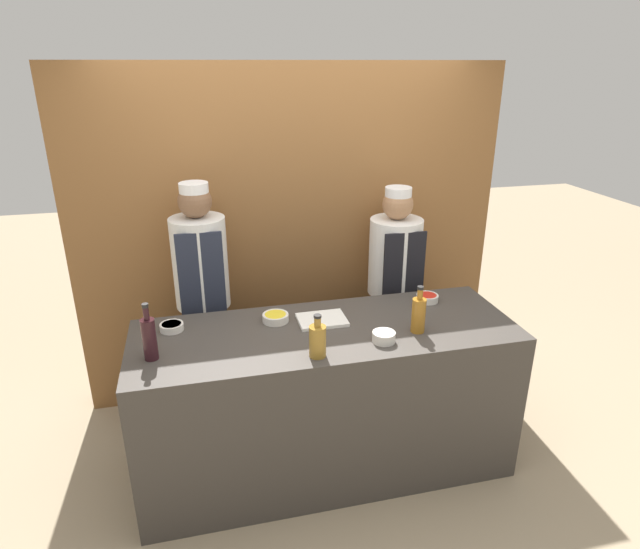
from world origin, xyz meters
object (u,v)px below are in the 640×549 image
object	(u,v)px
sauce_bowl_red	(427,298)
cutting_board	(323,320)
bottle_wine	(149,338)
chef_right	(393,288)
sauce_bowl_brown	(384,336)
sauce_bowl_yellow	(276,317)
bottle_amber	(419,314)
sauce_bowl_orange	(172,327)
bottle_vinegar	(318,340)
chef_left	(203,299)

from	to	relation	value
sauce_bowl_red	cutting_board	world-z (taller)	sauce_bowl_red
cutting_board	bottle_wine	xyz separation A→B (m)	(-0.96, -0.21, 0.11)
sauce_bowl_red	chef_right	size ratio (longest dim) A/B	0.09
sauce_bowl_brown	sauce_bowl_yellow	size ratio (longest dim) A/B	0.82
bottle_wine	chef_right	size ratio (longest dim) A/B	0.19
sauce_bowl_red	cutting_board	size ratio (longest dim) A/B	0.49
bottle_amber	sauce_bowl_orange	bearing A→B (deg)	165.82
sauce_bowl_brown	cutting_board	xyz separation A→B (m)	(-0.27, 0.32, -0.02)
sauce_bowl_brown	bottle_vinegar	distance (m)	0.40
sauce_bowl_yellow	chef_left	distance (m)	0.65
sauce_bowl_orange	sauce_bowl_brown	bearing A→B (deg)	-20.02
sauce_bowl_yellow	chef_right	bearing A→B (deg)	28.23
sauce_bowl_orange	bottle_vinegar	size ratio (longest dim) A/B	0.57
chef_right	cutting_board	bearing A→B (deg)	-139.51
sauce_bowl_orange	bottle_amber	distance (m)	1.41
bottle_wine	chef_right	xyz separation A→B (m)	(1.63, 0.78, -0.22)
cutting_board	bottle_amber	bearing A→B (deg)	-26.82
cutting_board	chef_right	bearing A→B (deg)	40.49
sauce_bowl_brown	cutting_board	world-z (taller)	sauce_bowl_brown
sauce_bowl_brown	chef_left	world-z (taller)	chef_left
sauce_bowl_orange	cutting_board	bearing A→B (deg)	-6.17
bottle_amber	sauce_bowl_red	bearing A→B (deg)	58.59
sauce_bowl_orange	bottle_vinegar	world-z (taller)	bottle_vinegar
sauce_bowl_yellow	bottle_amber	bearing A→B (deg)	-22.44
cutting_board	chef_left	bearing A→B (deg)	139.85
sauce_bowl_red	bottle_vinegar	size ratio (longest dim) A/B	0.59
cutting_board	bottle_vinegar	distance (m)	0.41
bottle_wine	bottle_amber	bearing A→B (deg)	-1.66
sauce_bowl_red	sauce_bowl_brown	bearing A→B (deg)	-135.91
cutting_board	sauce_bowl_brown	bearing A→B (deg)	-50.09
sauce_bowl_yellow	chef_right	xyz separation A→B (m)	(0.94, 0.50, -0.12)
sauce_bowl_red	sauce_bowl_yellow	size ratio (longest dim) A/B	0.90
sauce_bowl_orange	bottle_amber	xyz separation A→B (m)	(1.36, -0.34, 0.09)
sauce_bowl_red	cutting_board	distance (m)	0.73
chef_right	bottle_vinegar	bearing A→B (deg)	-129.61
bottle_vinegar	chef_right	distance (m)	1.25
bottle_wine	sauce_bowl_red	bearing A→B (deg)	11.10
bottle_vinegar	cutting_board	bearing A→B (deg)	72.45
sauce_bowl_yellow	cutting_board	bearing A→B (deg)	-13.71
bottle_wine	sauce_bowl_orange	bearing A→B (deg)	72.34
cutting_board	bottle_wine	size ratio (longest dim) A/B	0.90
sauce_bowl_orange	sauce_bowl_brown	distance (m)	1.21
bottle_vinegar	chef_left	bearing A→B (deg)	120.18
sauce_bowl_brown	cutting_board	size ratio (longest dim) A/B	0.45
bottle_wine	chef_left	xyz separation A→B (m)	(0.29, 0.78, -0.15)
sauce_bowl_orange	chef_left	bearing A→B (deg)	68.09
bottle_vinegar	sauce_bowl_orange	bearing A→B (deg)	147.39
sauce_bowl_yellow	bottle_amber	size ratio (longest dim) A/B	0.56
sauce_bowl_orange	bottle_vinegar	bearing A→B (deg)	-32.61
sauce_bowl_brown	bottle_wine	world-z (taller)	bottle_wine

